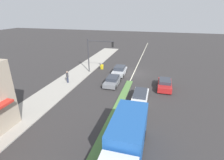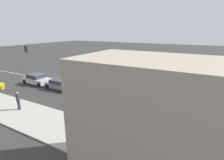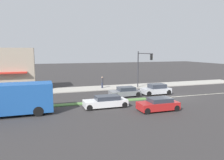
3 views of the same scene
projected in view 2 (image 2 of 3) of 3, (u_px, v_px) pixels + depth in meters
The scene contains 13 objects.
ground_plane at pixel (159, 101), 18.68m from camera, with size 160.00×160.00×0.00m, color #333030.
sidewalk_right at pixel (129, 151), 10.87m from camera, with size 4.00×73.00×0.12m, color #A8A399.
lane_marking_center at pixel (43, 79), 27.09m from camera, with size 0.16×60.00×0.01m, color beige.
building_corner_store at pixel (182, 132), 7.40m from camera, with size 4.89×9.26×6.09m.
traffic_signal_main at pixel (6, 61), 20.11m from camera, with size 4.59×0.34×5.60m.
pedestrian at pixel (18, 100), 16.20m from camera, with size 0.34×0.34×1.75m.
warning_aframe_sign at pixel (2, 86), 22.20m from camera, with size 0.45×0.53×0.84m.
delivery_truck at pixel (170, 83), 19.86m from camera, with size 2.44×7.50×2.87m.
hatchback_red at pixel (90, 72), 28.65m from camera, with size 1.80×3.94×1.27m.
suv_grey at pixel (60, 84), 22.32m from camera, with size 1.80×3.84×1.23m.
coupe_blue at pixel (208, 89), 20.58m from camera, with size 1.91×3.93×1.38m.
van_white at pixel (104, 80), 24.19m from camera, with size 1.74×4.46×1.22m.
sedan_silver at pixel (37, 79), 24.39m from camera, with size 1.91×3.81×1.40m.
Camera 2 is at (17.58, 22.05, 7.34)m, focal length 28.00 mm.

